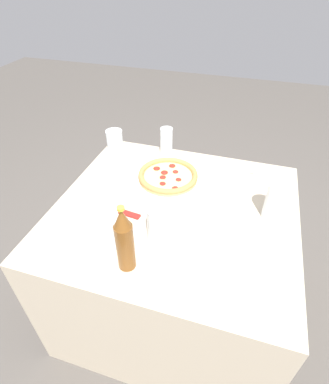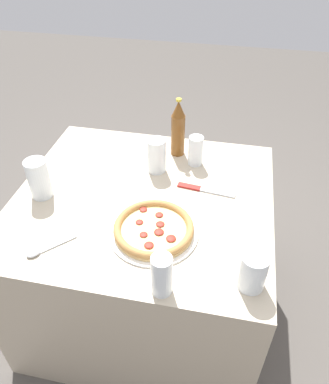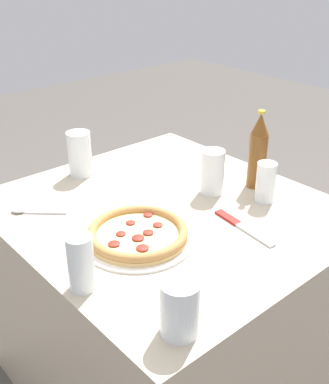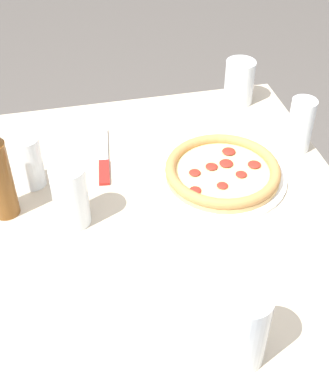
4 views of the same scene
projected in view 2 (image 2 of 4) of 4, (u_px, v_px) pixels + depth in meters
name	position (u px, v px, depth m)	size (l,w,h in m)	color
ground_plane	(148.00, 303.00, 1.89)	(8.00, 8.00, 0.00)	#4C4742
table	(146.00, 257.00, 1.66)	(0.99, 0.91, 0.70)	#B7A88E
pizza_veggie	(154.00, 229.00, 1.28)	(0.31, 0.31, 0.04)	white
glass_red_wine	(157.00, 156.00, 1.53)	(0.08, 0.08, 0.15)	white
glass_water	(196.00, 151.00, 1.57)	(0.06, 0.06, 0.13)	white
glass_mango_juice	(162.00, 277.00, 1.07)	(0.06, 0.06, 0.14)	white
glass_cola	(39.00, 180.00, 1.40)	(0.08, 0.08, 0.16)	white
glass_lemonade	(253.00, 272.00, 1.09)	(0.08, 0.08, 0.13)	white
beer_bottle	(178.00, 129.00, 1.59)	(0.06, 0.06, 0.26)	brown
knife	(203.00, 190.00, 1.47)	(0.23, 0.05, 0.01)	maroon
spoon	(43.00, 249.00, 1.23)	(0.14, 0.14, 0.02)	silver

